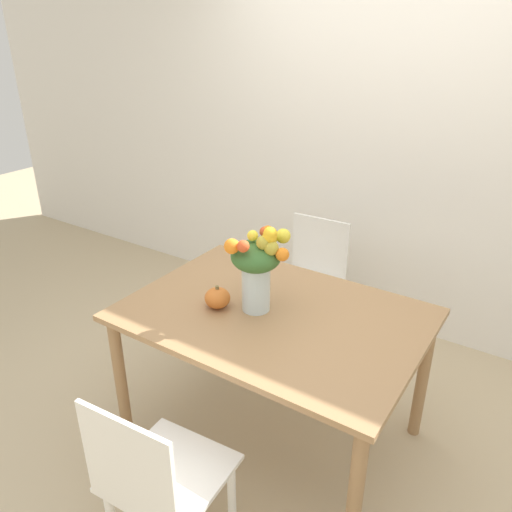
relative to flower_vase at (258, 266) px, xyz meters
The scene contains 7 objects.
ground_plane 1.00m from the flower_vase, 12.04° to the left, with size 12.00×12.00×0.00m, color tan.
wall_back 1.51m from the flower_vase, 86.85° to the left, with size 8.00×0.06×2.70m.
dining_table 0.34m from the flower_vase, 12.04° to the left, with size 1.39×0.99×0.77m.
flower_vase is the anchor object (origin of this frame).
pumpkin 0.27m from the flower_vase, 152.26° to the right, with size 0.12×0.12×0.11m.
dining_chair_near_window 1.06m from the flower_vase, 100.93° to the left, with size 0.43×0.43×0.87m.
dining_chair_far_side 0.99m from the flower_vase, 83.42° to the right, with size 0.45×0.45×0.87m.
Camera 1 is at (1.05, -1.75, 2.02)m, focal length 35.00 mm.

